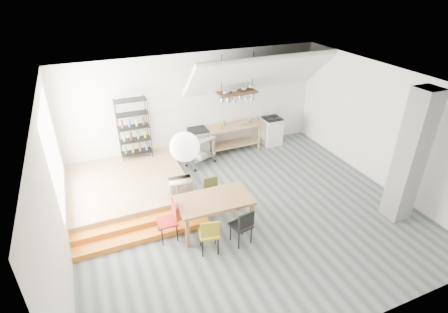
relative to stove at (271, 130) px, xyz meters
name	(u,v)px	position (x,y,z in m)	size (l,w,h in m)	color
floor	(245,212)	(-2.50, -3.16, -0.48)	(8.00, 8.00, 0.00)	#4A5356
wall_back	(197,106)	(-2.50, 0.34, 1.12)	(8.00, 0.04, 3.20)	silver
wall_left	(54,195)	(-6.50, -3.16, 1.12)	(0.04, 7.00, 3.20)	silver
wall_right	(383,127)	(1.50, -3.16, 1.12)	(0.04, 7.00, 3.20)	silver
ceiling	(250,86)	(-2.50, -3.16, 2.72)	(8.00, 7.00, 0.02)	white
slope_ceiling	(259,74)	(-0.70, -0.26, 2.07)	(4.40, 1.80, 0.15)	white
window_pane	(53,151)	(-6.48, -1.66, 1.32)	(0.02, 2.50, 2.20)	white
platform	(128,186)	(-5.00, -1.16, -0.28)	(3.00, 3.00, 0.40)	#99754C
step_lower	(144,236)	(-5.00, -3.11, -0.41)	(3.00, 0.35, 0.13)	orange
step_upper	(140,224)	(-5.00, -2.76, -0.35)	(3.00, 0.35, 0.27)	orange
concrete_column	(410,157)	(0.80, -4.66, 1.12)	(0.50, 0.50, 3.20)	slate
kitchen_counter	(234,133)	(-1.40, -0.01, 0.15)	(1.80, 0.60, 0.91)	#99754C
stove	(271,130)	(0.00, 0.00, 0.00)	(0.60, 0.60, 1.18)	white
pot_rack	(238,95)	(-1.37, -0.23, 1.50)	(1.20, 0.50, 1.43)	#3D2918
wire_shelving	(134,128)	(-4.50, 0.04, 0.85)	(0.88, 0.38, 1.80)	black
microwave_shelf	(181,191)	(-3.90, -2.41, 0.07)	(0.60, 0.40, 0.16)	#99754C
paper_lantern	(185,147)	(-4.00, -3.33, 1.72)	(0.60, 0.60, 0.60)	white
dining_table	(214,202)	(-3.40, -3.36, 0.22)	(1.70, 0.99, 0.79)	brown
chair_mustard	(209,233)	(-3.80, -4.09, 0.05)	(0.48, 0.48, 0.89)	gold
chair_black	(243,224)	(-3.05, -4.12, 0.05)	(0.47, 0.47, 0.89)	black
chair_olive	(212,191)	(-3.16, -2.62, 0.01)	(0.39, 0.39, 0.82)	#4F592A
chair_red	(170,218)	(-4.42, -3.32, 0.06)	(0.42, 0.42, 0.90)	red
rolling_cart	(200,148)	(-2.70, -0.46, 0.07)	(0.97, 0.76, 0.86)	silver
mini_fridge	(199,143)	(-2.58, 0.04, -0.01)	(0.56, 0.56, 0.95)	black
microwave	(180,185)	(-3.90, -2.41, 0.24)	(0.55, 0.37, 0.30)	beige
bowl	(244,123)	(-1.06, -0.06, 0.46)	(0.23, 0.23, 0.06)	silver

